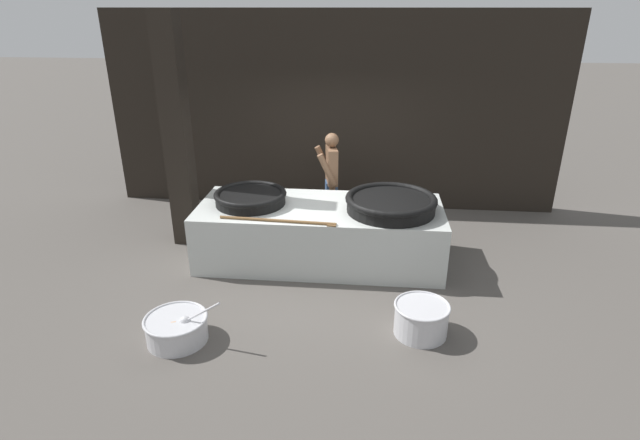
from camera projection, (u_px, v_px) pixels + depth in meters
ground_plane at (320, 259)px, 7.53m from camera, size 60.00×60.00×0.00m
back_wall at (333, 112)px, 9.01m from camera, size 8.17×0.24×3.49m
support_pillar at (177, 134)px, 7.46m from camera, size 0.35×0.35×3.49m
hearth_platform at (320, 233)px, 7.36m from camera, size 3.54×1.43×0.85m
giant_wok_near at (250, 197)px, 7.26m from camera, size 1.05×1.05×0.19m
giant_wok_far at (391, 203)px, 6.98m from camera, size 1.28×1.28×0.23m
stirring_paddle at (282, 221)px, 6.66m from camera, size 1.59×0.17×0.04m
cook at (331, 178)px, 8.29m from camera, size 0.44×0.64×1.64m
prep_bowl_vegetables at (177, 327)px, 5.64m from camera, size 0.93×0.72×0.60m
prep_bowl_meat at (421, 318)px, 5.74m from camera, size 0.64×0.64×0.39m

